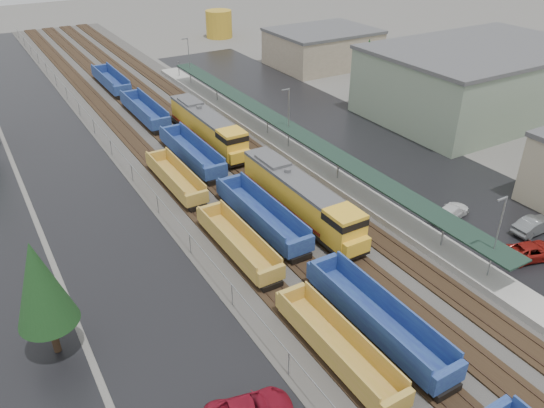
# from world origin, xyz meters

# --- Properties ---
(ballast_strip) EXTENTS (20.00, 160.00, 0.08)m
(ballast_strip) POSITION_xyz_m (0.00, 60.00, 0.04)
(ballast_strip) COLOR #302D2B
(ballast_strip) RESTS_ON ground
(trackbed) EXTENTS (14.60, 160.00, 0.22)m
(trackbed) POSITION_xyz_m (-0.00, 60.00, 0.16)
(trackbed) COLOR black
(trackbed) RESTS_ON ground
(west_parking_lot) EXTENTS (10.00, 160.00, 0.02)m
(west_parking_lot) POSITION_xyz_m (-15.00, 60.00, 0.01)
(west_parking_lot) COLOR black
(west_parking_lot) RESTS_ON ground
(east_commuter_lot) EXTENTS (16.00, 100.00, 0.02)m
(east_commuter_lot) POSITION_xyz_m (19.00, 50.00, 0.01)
(east_commuter_lot) COLOR black
(east_commuter_lot) RESTS_ON ground
(station_platform) EXTENTS (3.00, 80.00, 8.00)m
(station_platform) POSITION_xyz_m (9.50, 50.01, 0.73)
(station_platform) COLOR #9E9B93
(station_platform) RESTS_ON ground
(chainlink_fence) EXTENTS (0.08, 160.04, 2.02)m
(chainlink_fence) POSITION_xyz_m (-9.50, 58.44, 1.61)
(chainlink_fence) COLOR gray
(chainlink_fence) RESTS_ON ground
(industrial_buildings) EXTENTS (32.52, 75.30, 9.50)m
(industrial_buildings) POSITION_xyz_m (37.76, 45.85, 4.25)
(industrial_buildings) COLOR tan
(industrial_buildings) RESTS_ON ground
(tree_west_near) EXTENTS (3.96, 3.96, 9.00)m
(tree_west_near) POSITION_xyz_m (-22.00, 30.00, 5.82)
(tree_west_near) COLOR #332316
(tree_west_near) RESTS_ON ground
(tree_east) EXTENTS (4.40, 4.40, 10.00)m
(tree_east) POSITION_xyz_m (28.00, 58.00, 6.47)
(tree_east) COLOR #332316
(tree_east) RESTS_ON ground
(locomotive_lead) EXTENTS (2.83, 18.64, 4.22)m
(locomotive_lead) POSITION_xyz_m (2.00, 35.87, 2.27)
(locomotive_lead) COLOR black
(locomotive_lead) RESTS_ON ground
(locomotive_trail) EXTENTS (2.83, 18.64, 4.22)m
(locomotive_trail) POSITION_xyz_m (2.00, 56.87, 2.27)
(locomotive_trail) COLOR black
(locomotive_trail) RESTS_ON ground
(well_string_yellow) EXTENTS (2.45, 69.30, 2.17)m
(well_string_yellow) POSITION_xyz_m (-6.00, 19.52, 1.10)
(well_string_yellow) COLOR #B09431
(well_string_yellow) RESTS_ON ground
(well_string_blue) EXTENTS (2.77, 112.73, 2.45)m
(well_string_blue) POSITION_xyz_m (-2.00, 36.66, 1.21)
(well_string_blue) COLOR navy
(well_string_blue) RESTS_ON ground
(storage_tank) EXTENTS (5.82, 5.82, 5.82)m
(storage_tank) POSITION_xyz_m (29.58, 110.55, 2.91)
(storage_tank) COLOR gold
(storage_tank) RESTS_ON ground
(parked_car_east_b) EXTENTS (3.70, 5.55, 1.41)m
(parked_car_east_b) POSITION_xyz_m (15.47, 20.31, 0.71)
(parked_car_east_b) COLOR maroon
(parked_car_east_b) RESTS_ON ground
(parked_car_east_c) EXTENTS (3.27, 5.25, 1.42)m
(parked_car_east_c) POSITION_xyz_m (14.56, 28.50, 0.71)
(parked_car_east_c) COLOR white
(parked_car_east_c) RESTS_ON ground
(parked_car_east_e) EXTENTS (1.69, 4.71, 1.54)m
(parked_car_east_e) POSITION_xyz_m (19.32, 22.78, 0.77)
(parked_car_east_e) COLOR slate
(parked_car_east_e) RESTS_ON ground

